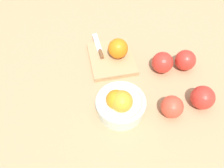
# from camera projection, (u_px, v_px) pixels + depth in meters

# --- Properties ---
(ground_plane) EXTENTS (2.40, 2.40, 0.00)m
(ground_plane) POSITION_uv_depth(u_px,v_px,m) (138.00, 74.00, 0.90)
(ground_plane) COLOR tan
(bowl) EXTENTS (0.17, 0.17, 0.11)m
(bowl) POSITION_uv_depth(u_px,v_px,m) (120.00, 104.00, 0.76)
(bowl) COLOR beige
(bowl) RESTS_ON ground_plane
(cutting_board) EXTENTS (0.24, 0.21, 0.02)m
(cutting_board) POSITION_uv_depth(u_px,v_px,m) (112.00, 59.00, 0.94)
(cutting_board) COLOR tan
(cutting_board) RESTS_ON ground_plane
(orange_on_board) EXTENTS (0.08, 0.08, 0.08)m
(orange_on_board) POSITION_uv_depth(u_px,v_px,m) (118.00, 48.00, 0.90)
(orange_on_board) COLOR orange
(orange_on_board) RESTS_ON cutting_board
(knife) EXTENTS (0.16, 0.05, 0.01)m
(knife) POSITION_uv_depth(u_px,v_px,m) (99.00, 49.00, 0.95)
(knife) COLOR silver
(knife) RESTS_ON cutting_board
(apple_front_center) EXTENTS (0.08, 0.08, 0.08)m
(apple_front_center) POSITION_uv_depth(u_px,v_px,m) (162.00, 63.00, 0.88)
(apple_front_center) COLOR red
(apple_front_center) RESTS_ON ground_plane
(apple_mid_left) EXTENTS (0.07, 0.07, 0.07)m
(apple_mid_left) POSITION_uv_depth(u_px,v_px,m) (172.00, 107.00, 0.76)
(apple_mid_left) COLOR #D6422D
(apple_mid_left) RESTS_ON ground_plane
(apple_front_left) EXTENTS (0.08, 0.08, 0.08)m
(apple_front_left) POSITION_uv_depth(u_px,v_px,m) (203.00, 98.00, 0.78)
(apple_front_left) COLOR red
(apple_front_left) RESTS_ON ground_plane
(apple_front_left_2) EXTENTS (0.08, 0.08, 0.08)m
(apple_front_left_2) POSITION_uv_depth(u_px,v_px,m) (185.00, 60.00, 0.89)
(apple_front_left_2) COLOR red
(apple_front_left_2) RESTS_ON ground_plane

